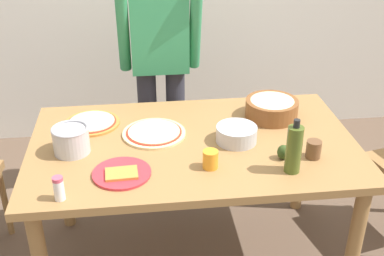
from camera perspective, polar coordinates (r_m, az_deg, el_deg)
dining_table at (r=2.47m, az=0.14°, el=-3.43°), size 1.60×0.96×0.76m
person_cook at (r=3.02m, az=-3.73°, el=8.37°), size 0.49×0.25×1.62m
pizza_raw_on_board at (r=2.49m, az=-4.42°, el=-0.56°), size 0.32×0.32×0.02m
pizza_cooked_on_tray at (r=2.63m, az=-11.52°, el=0.62°), size 0.29×0.29×0.02m
plate_with_slice at (r=2.19m, az=-8.14°, el=-5.21°), size 0.26×0.26×0.02m
popcorn_bowl at (r=2.66m, az=9.22°, el=2.43°), size 0.28×0.28×0.11m
mixing_bowl_steel at (r=2.41m, az=5.18°, el=-0.71°), size 0.20×0.20×0.08m
olive_oil_bottle at (r=2.18m, az=11.72°, el=-2.39°), size 0.07×0.07×0.26m
steel_pot at (r=2.37m, az=-13.83°, el=-1.33°), size 0.17×0.17×0.13m
cup_orange at (r=2.20m, az=2.15°, el=-3.65°), size 0.07×0.07×0.08m
cup_small_brown at (r=2.34m, az=13.89°, el=-2.41°), size 0.07×0.07×0.08m
salt_shaker at (r=2.07m, az=-15.17°, el=-6.76°), size 0.04×0.04×0.11m
avocado at (r=2.31m, az=10.52°, el=-2.75°), size 0.06×0.06×0.07m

